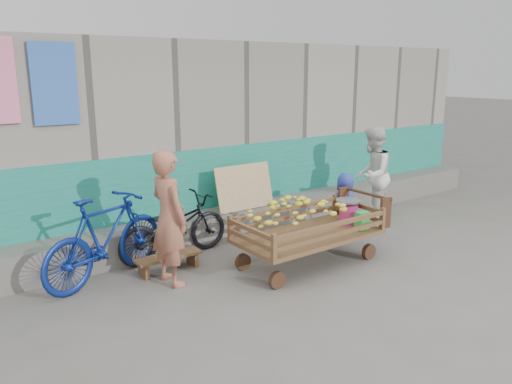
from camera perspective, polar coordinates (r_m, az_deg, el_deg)
ground at (r=6.19m, az=8.43°, el=-10.91°), size 80.00×80.00×0.00m
building_wall at (r=9.02m, az=-9.66°, el=6.59°), size 12.00×3.50×3.00m
banana_cart at (r=6.65m, az=5.81°, el=-3.32°), size 2.15×0.98×0.92m
bench at (r=6.67m, az=-9.97°, el=-7.58°), size 0.88×0.26×0.22m
vendor_man at (r=6.09m, az=-9.91°, el=-2.96°), size 0.44×0.63×1.67m
woman at (r=8.75m, az=13.11°, el=1.94°), size 1.00×0.93×1.64m
child at (r=8.03m, az=10.12°, el=-1.36°), size 0.50×0.34×0.99m
bicycle_dark at (r=7.04m, az=-9.35°, el=-3.99°), size 1.71×0.68×0.88m
bicycle_blue at (r=6.45m, az=-16.80°, el=-5.05°), size 1.90×1.12×1.10m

